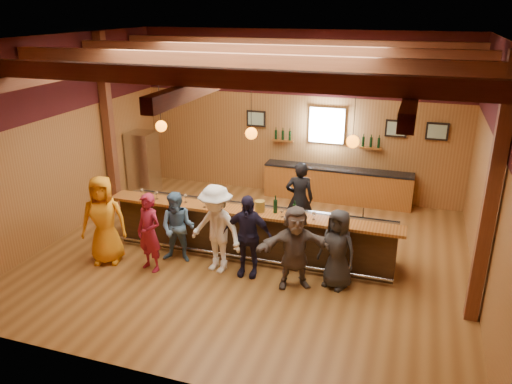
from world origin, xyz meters
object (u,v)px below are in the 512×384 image
customer_denim (178,228)px  bartender (299,199)px  bar_counter (255,230)px  customer_navy (247,236)px  customer_orange (104,220)px  back_bar_cabinet (337,185)px  stainless_fridge (143,163)px  customer_white (216,229)px  customer_brown (295,247)px  ice_bucket (260,206)px  customer_redvest (149,233)px  customer_dark (337,249)px  bottle_a (275,206)px

customer_denim → bartender: bearing=36.7°
bar_counter → customer_navy: (0.16, -0.95, 0.33)m
bar_counter → customer_orange: 3.16m
back_bar_cabinet → customer_navy: (-1.02, -4.52, 0.37)m
bar_counter → stainless_fridge: stainless_fridge is taller
customer_orange → customer_white: (2.34, 0.36, -0.02)m
back_bar_cabinet → customer_denim: 5.14m
customer_orange → customer_brown: (3.98, 0.27, -0.12)m
back_bar_cabinet → ice_bucket: size_ratio=17.38×
customer_orange → customer_redvest: bearing=-20.7°
customer_brown → customer_dark: (0.76, 0.25, -0.04)m
bar_counter → customer_navy: customer_navy is taller
customer_redvest → customer_orange: bearing=-162.9°
customer_redvest → customer_brown: size_ratio=1.00×
back_bar_cabinet → customer_brown: size_ratio=2.43×
customer_denim → customer_navy: bearing=-10.9°
customer_orange → customer_dark: bearing=-13.7°
customer_orange → customer_brown: customer_orange is taller
bar_counter → customer_white: bearing=-115.4°
back_bar_cabinet → customer_redvest: bearing=-120.8°
bar_counter → customer_orange: customer_orange is taller
customer_dark → back_bar_cabinet: bearing=122.0°
bar_counter → customer_brown: 1.62m
customer_redvest → bar_counter: bearing=55.8°
customer_white → bottle_a: (1.01, 0.73, 0.34)m
stainless_fridge → customer_orange: (1.30, -3.81, 0.04)m
back_bar_cabinet → stainless_fridge: 5.43m
bar_counter → customer_redvest: (-1.77, -1.37, 0.30)m
stainless_fridge → customer_brown: 6.36m
bar_counter → customer_redvest: size_ratio=3.85×
customer_navy → ice_bucket: size_ratio=7.38×
customer_brown → customer_white: bearing=152.8°
stainless_fridge → customer_white: 5.01m
stainless_fridge → bottle_a: size_ratio=4.79×
customer_redvest → customer_denim: (0.38, 0.51, -0.06)m
customer_redvest → bottle_a: 2.59m
back_bar_cabinet → bottle_a: size_ratio=10.65×
customer_brown → customer_dark: size_ratio=1.04×
stainless_fridge → customer_denim: size_ratio=1.18×
customer_brown → bartender: bartender is taller
customer_dark → bottle_a: bearing=179.8°
customer_orange → customer_navy: (2.98, 0.40, -0.09)m
stainless_fridge → customer_orange: customer_orange is taller
customer_white → customer_orange: bearing=-154.8°
bar_counter → customer_dark: (1.93, -0.84, 0.27)m
customer_orange → customer_dark: (4.74, 0.52, -0.16)m
back_bar_cabinet → stainless_fridge: stainless_fridge is taller
stainless_fridge → bar_counter: bearing=-30.8°
customer_redvest → customer_denim: 0.64m
customer_white → customer_navy: 0.64m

